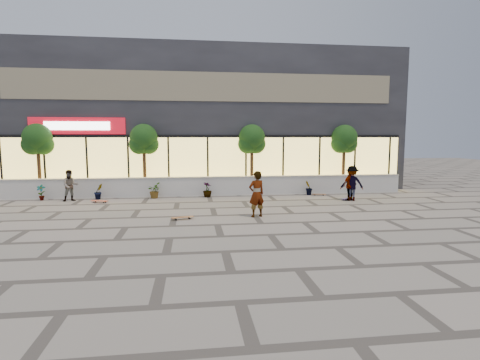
{
  "coord_description": "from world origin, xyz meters",
  "views": [
    {
      "loc": [
        -0.88,
        -13.4,
        3.19
      ],
      "look_at": [
        1.21,
        2.95,
        1.3
      ],
      "focal_mm": 28.0,
      "sensor_mm": 36.0,
      "label": 1
    }
  ],
  "objects": [
    {
      "name": "shrub_b",
      "position": [
        -5.7,
        6.45,
        0.41
      ],
      "size": [
        0.57,
        0.57,
        0.81
      ],
      "primitive_type": "imported",
      "rotation": [
        0.0,
        0.0,
        0.82
      ],
      "color": "#193C13",
      "rests_on": "ground"
    },
    {
      "name": "skateboard_right_near",
      "position": [
        6.01,
        6.2,
        0.07
      ],
      "size": [
        0.76,
        0.38,
        0.09
      ],
      "rotation": [
        0.0,
        0.0,
        -0.26
      ],
      "color": "brown",
      "rests_on": "ground"
    },
    {
      "name": "shrub_e",
      "position": [
        2.7,
        6.45,
        0.41
      ],
      "size": [
        0.46,
        0.35,
        0.81
      ],
      "primitive_type": "imported",
      "rotation": [
        0.0,
        0.0,
        3.28
      ],
      "color": "#193C13",
      "rests_on": "ground"
    },
    {
      "name": "skateboard_right_far",
      "position": [
        6.98,
        4.62,
        0.09
      ],
      "size": [
        0.83,
        0.66,
        0.1
      ],
      "rotation": [
        0.0,
        0.0,
        0.59
      ],
      "color": "#625093",
      "rests_on": "ground"
    },
    {
      "name": "shrub_f",
      "position": [
        5.5,
        6.45,
        0.41
      ],
      "size": [
        0.55,
        0.57,
        0.81
      ],
      "primitive_type": "imported",
      "rotation": [
        0.0,
        0.0,
        4.1
      ],
      "color": "#193C13",
      "rests_on": "ground"
    },
    {
      "name": "tree_east",
      "position": [
        8.0,
        7.7,
        2.99
      ],
      "size": [
        1.6,
        1.5,
        3.92
      ],
      "color": "#4B331B",
      "rests_on": "ground"
    },
    {
      "name": "skater_right_near",
      "position": [
        7.0,
        4.45,
        0.79
      ],
      "size": [
        1.0,
        0.76,
        1.58
      ],
      "primitive_type": "imported",
      "rotation": [
        0.0,
        0.0,
        3.6
      ],
      "color": "white",
      "rests_on": "ground"
    },
    {
      "name": "planter_wall",
      "position": [
        0.0,
        7.0,
        0.52
      ],
      "size": [
        22.0,
        0.42,
        1.04
      ],
      "color": "silver",
      "rests_on": "ground"
    },
    {
      "name": "shrub_a",
      "position": [
        -8.5,
        6.45,
        0.41
      ],
      "size": [
        0.43,
        0.29,
        0.81
      ],
      "primitive_type": "imported",
      "color": "#193C13",
      "rests_on": "ground"
    },
    {
      "name": "shrub_c",
      "position": [
        -2.9,
        6.45,
        0.41
      ],
      "size": [
        0.68,
        0.77,
        0.81
      ],
      "primitive_type": "imported",
      "rotation": [
        0.0,
        0.0,
        1.64
      ],
      "color": "#193C13",
      "rests_on": "ground"
    },
    {
      "name": "skater_right_far",
      "position": [
        7.09,
        4.42,
        0.88
      ],
      "size": [
        1.26,
        0.89,
        1.76
      ],
      "primitive_type": "imported",
      "rotation": [
        0.0,
        0.0,
        2.91
      ],
      "color": "maroon",
      "rests_on": "ground"
    },
    {
      "name": "retail_building",
      "position": [
        -0.0,
        12.49,
        4.25
      ],
      "size": [
        24.0,
        9.17,
        8.5
      ],
      "color": "#242429",
      "rests_on": "ground"
    },
    {
      "name": "skateboard_left",
      "position": [
        -5.41,
        5.38,
        0.09
      ],
      "size": [
        0.88,
        0.47,
        0.1
      ],
      "rotation": [
        0.0,
        0.0,
        -0.32
      ],
      "color": "#DA4729",
      "rests_on": "ground"
    },
    {
      "name": "skater_center",
      "position": [
        1.66,
        1.2,
        0.93
      ],
      "size": [
        0.78,
        0.63,
        1.85
      ],
      "primitive_type": "imported",
      "rotation": [
        0.0,
        0.0,
        3.46
      ],
      "color": "white",
      "rests_on": "ground"
    },
    {
      "name": "tree_west",
      "position": [
        -9.0,
        7.7,
        2.99
      ],
      "size": [
        1.6,
        1.5,
        3.92
      ],
      "color": "#4B331B",
      "rests_on": "ground"
    },
    {
      "name": "ground",
      "position": [
        0.0,
        0.0,
        0.0
      ],
      "size": [
        80.0,
        80.0,
        0.0
      ],
      "primitive_type": "plane",
      "color": "gray",
      "rests_on": "ground"
    },
    {
      "name": "tree_midwest",
      "position": [
        -3.5,
        7.7,
        2.99
      ],
      "size": [
        1.6,
        1.5,
        3.92
      ],
      "color": "#4B331B",
      "rests_on": "ground"
    },
    {
      "name": "shrub_d",
      "position": [
        -0.1,
        6.45,
        0.41
      ],
      "size": [
        0.64,
        0.64,
        0.81
      ],
      "primitive_type": "imported",
      "rotation": [
        0.0,
        0.0,
        2.46
      ],
      "color": "#193C13",
      "rests_on": "ground"
    },
    {
      "name": "skateboard_center",
      "position": [
        -1.29,
        1.06,
        0.09
      ],
      "size": [
        0.9,
        0.43,
        0.1
      ],
      "rotation": [
        0.0,
        0.0,
        0.25
      ],
      "color": "brown",
      "rests_on": "ground"
    },
    {
      "name": "tree_mideast",
      "position": [
        2.5,
        7.7,
        2.99
      ],
      "size": [
        1.6,
        1.5,
        3.92
      ],
      "color": "#4B331B",
      "rests_on": "ground"
    },
    {
      "name": "skater_left",
      "position": [
        -6.94,
        6.02,
        0.78
      ],
      "size": [
        0.93,
        0.83,
        1.57
      ],
      "primitive_type": "imported",
      "rotation": [
        0.0,
        0.0,
        0.38
      ],
      "color": "#997E62",
      "rests_on": "ground"
    }
  ]
}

